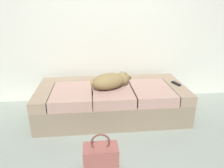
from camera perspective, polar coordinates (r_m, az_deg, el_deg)
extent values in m
cube|color=silver|center=(3.16, -1.31, 20.40)|extent=(6.40, 0.10, 2.80)
cube|color=#817059|center=(2.85, -0.10, -5.83)|extent=(1.94, 0.90, 0.30)
cube|color=gray|center=(2.81, -18.08, -2.46)|extent=(0.20, 0.90, 0.13)
cube|color=gray|center=(2.96, 16.92, -1.11)|extent=(0.20, 0.90, 0.13)
cube|color=gray|center=(3.08, -0.74, 0.67)|extent=(1.54, 0.20, 0.13)
cube|color=tan|center=(2.67, -10.98, -3.09)|extent=(0.50, 0.68, 0.13)
cube|color=tan|center=(2.66, 0.11, -2.69)|extent=(0.50, 0.68, 0.13)
cube|color=tan|center=(2.76, 10.81, -2.21)|extent=(0.50, 0.68, 0.13)
ellipsoid|color=olive|center=(2.61, -0.90, 0.76)|extent=(0.51, 0.41, 0.20)
sphere|color=olive|center=(2.71, 3.11, 1.60)|extent=(0.17, 0.17, 0.17)
ellipsoid|color=brown|center=(2.75, 4.46, 1.66)|extent=(0.11, 0.09, 0.06)
cone|color=brown|center=(2.72, 2.64, 3.14)|extent=(0.04, 0.04, 0.05)
cone|color=brown|center=(2.65, 3.66, 2.59)|extent=(0.04, 0.04, 0.05)
ellipsoid|color=olive|center=(2.57, -5.42, 0.58)|extent=(0.07, 0.18, 0.05)
cube|color=black|center=(2.92, 17.30, 0.14)|extent=(0.09, 0.16, 0.02)
cube|color=#955048|center=(2.03, -3.10, -19.64)|extent=(0.32, 0.18, 0.24)
torus|color=brown|center=(1.92, -3.20, -15.80)|extent=(0.18, 0.02, 0.18)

